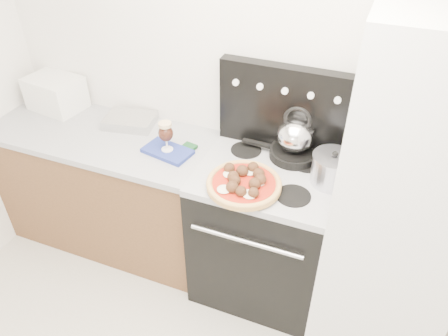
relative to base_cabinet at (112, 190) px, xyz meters
The scene contains 16 objects.
room_shell 1.59m from the base_cabinet, 41.46° to the right, with size 3.52×3.01×2.52m.
base_cabinet is the anchor object (origin of this frame).
countertop 0.45m from the base_cabinet, ahead, with size 1.48×0.63×0.04m, color #A4A4AA.
stove_body 1.11m from the base_cabinet, ahead, with size 0.76×0.65×0.88m, color black.
cooktop 1.20m from the base_cabinet, ahead, with size 0.76×0.65×0.04m, color #ADADB2.
backguard 1.35m from the base_cabinet, 12.75° to the left, with size 0.76×0.08×0.50m, color black.
fridge 1.88m from the base_cabinet, ahead, with size 0.64×0.68×1.90m, color silver.
toaster_oven 0.75m from the base_cabinet, 159.27° to the left, with size 0.35×0.26×0.22m, color silver.
foil_sheet 0.54m from the base_cabinet, 50.43° to the left, with size 0.31×0.23×0.06m, color white.
oven_mitt 0.69m from the base_cabinet, ahead, with size 0.28×0.16×0.02m, color navy.
beer_glass 0.77m from the base_cabinet, ahead, with size 0.09×0.09×0.19m, color #34170F, non-canonical shape.
pizza_pan 1.16m from the base_cabinet, 11.48° to the right, with size 0.34×0.34×0.01m, color black.
pizza 1.18m from the base_cabinet, 11.48° to the right, with size 0.39×0.39×0.06m, color #C5793E, non-canonical shape.
skillet 1.31m from the base_cabinet, ahead, with size 0.27×0.27×0.05m, color black.
tea_kettle 1.37m from the base_cabinet, ahead, with size 0.21×0.21×0.23m, color silver, non-canonical shape.
stock_pot 1.55m from the base_cabinet, ahead, with size 0.22×0.22×0.16m, color silver.
Camera 1 is at (0.55, -0.68, 2.37)m, focal length 35.00 mm.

